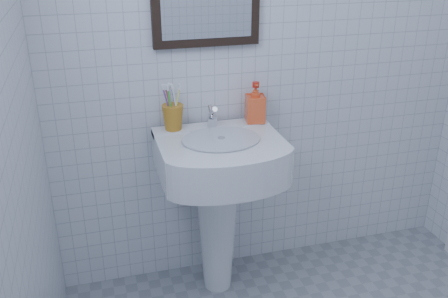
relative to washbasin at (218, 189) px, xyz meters
name	(u,v)px	position (x,y,z in m)	size (l,w,h in m)	color
wall_back	(269,40)	(0.32, 0.21, 0.66)	(2.20, 0.02, 2.50)	silver
washbasin	(218,189)	(0.00, 0.00, 0.00)	(0.57, 0.42, 0.88)	white
faucet	(212,118)	(0.00, 0.10, 0.33)	(0.05, 0.10, 0.12)	silver
toothbrush_cup	(173,117)	(-0.18, 0.13, 0.34)	(0.10, 0.10, 0.12)	#B4741C
soap_dispenser	(255,102)	(0.22, 0.12, 0.38)	(0.09, 0.09, 0.20)	red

